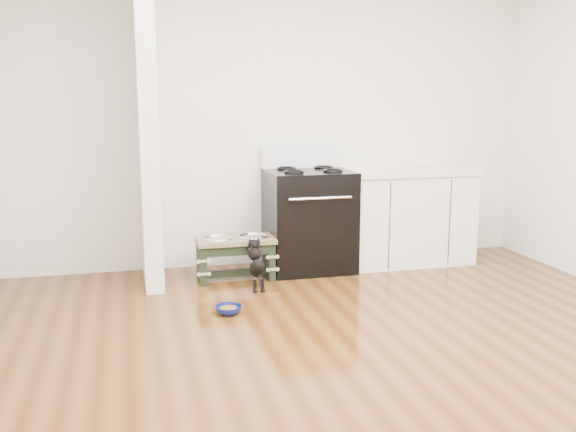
{
  "coord_description": "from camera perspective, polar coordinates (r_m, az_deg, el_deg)",
  "views": [
    {
      "loc": [
        -1.37,
        -3.41,
        1.59
      ],
      "look_at": [
        -0.09,
        1.59,
        0.62
      ],
      "focal_mm": 40.0,
      "sensor_mm": 36.0,
      "label": 1
    }
  ],
  "objects": [
    {
      "name": "ground",
      "position": [
        4.0,
        7.11,
        -12.85
      ],
      "size": [
        5.0,
        5.0,
        0.0
      ],
      "primitive_type": "plane",
      "color": "#48250D",
      "rests_on": "ground"
    },
    {
      "name": "room_shell",
      "position": [
        3.67,
        7.7,
        11.03
      ],
      "size": [
        5.0,
        5.0,
        5.0
      ],
      "color": "silver",
      "rests_on": "ground"
    },
    {
      "name": "partition_wall",
      "position": [
        5.52,
        -12.41,
        7.92
      ],
      "size": [
        0.15,
        0.8,
        2.7
      ],
      "primitive_type": "cube",
      "color": "silver",
      "rests_on": "ground"
    },
    {
      "name": "oven_range",
      "position": [
        5.9,
        1.87,
        -0.21
      ],
      "size": [
        0.76,
        0.69,
        1.14
      ],
      "color": "black",
      "rests_on": "ground"
    },
    {
      "name": "cabinet_run",
      "position": [
        6.26,
        10.46,
        0.02
      ],
      "size": [
        1.24,
        0.64,
        0.91
      ],
      "color": "white",
      "rests_on": "ground"
    },
    {
      "name": "dog_feeder",
      "position": [
        5.62,
        -4.7,
        -3.03
      ],
      "size": [
        0.68,
        0.36,
        0.39
      ],
      "color": "black",
      "rests_on": "ground"
    },
    {
      "name": "puppy",
      "position": [
        5.35,
        -2.85,
        -4.13
      ],
      "size": [
        0.12,
        0.35,
        0.41
      ],
      "color": "black",
      "rests_on": "ground"
    },
    {
      "name": "floor_bowl",
      "position": [
        4.81,
        -5.31,
        -8.29
      ],
      "size": [
        0.2,
        0.2,
        0.06
      ],
      "rotation": [
        0.0,
        0.0,
        -0.0
      ],
      "color": "navy",
      "rests_on": "ground"
    }
  ]
}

